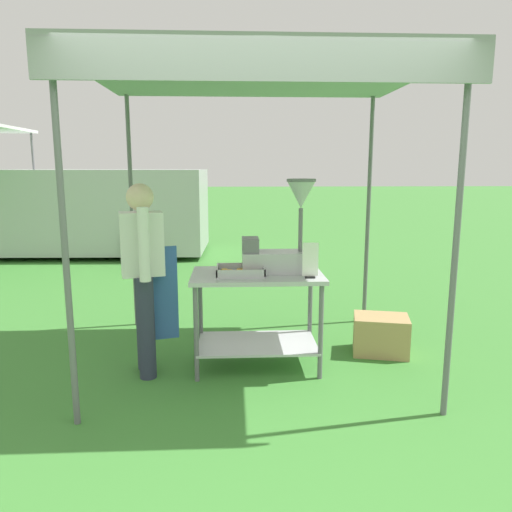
% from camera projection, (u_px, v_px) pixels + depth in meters
% --- Properties ---
extents(ground_plane, '(70.00, 70.00, 0.00)m').
position_uv_depth(ground_plane, '(244.00, 259.00, 9.32)').
color(ground_plane, '#3D7F33').
extents(stall_canopy, '(2.77, 2.33, 2.52)m').
position_uv_depth(stall_canopy, '(257.00, 82.00, 3.94)').
color(stall_canopy, slate).
rests_on(stall_canopy, ground).
extents(donut_cart, '(1.12, 0.66, 0.84)m').
position_uv_depth(donut_cart, '(257.00, 300.00, 4.18)').
color(donut_cart, '#B7B7BC').
rests_on(donut_cart, ground).
extents(donut_tray, '(0.40, 0.31, 0.07)m').
position_uv_depth(donut_tray, '(240.00, 272.00, 4.08)').
color(donut_tray, '#B7B7BC').
rests_on(donut_tray, donut_cart).
extents(donut_fryer, '(0.62, 0.28, 0.80)m').
position_uv_depth(donut_fryer, '(281.00, 240.00, 4.14)').
color(donut_fryer, '#B7B7BC').
rests_on(donut_fryer, donut_cart).
extents(menu_sign, '(0.13, 0.05, 0.29)m').
position_uv_depth(menu_sign, '(310.00, 263.00, 3.94)').
color(menu_sign, black).
rests_on(menu_sign, donut_cart).
extents(vendor, '(0.47, 0.54, 1.61)m').
position_uv_depth(vendor, '(144.00, 270.00, 3.99)').
color(vendor, '#2D3347').
rests_on(vendor, ground).
extents(supply_crate, '(0.57, 0.47, 0.36)m').
position_uv_depth(supply_crate, '(381.00, 335.00, 4.56)').
color(supply_crate, tan).
rests_on(supply_crate, ground).
extents(van_silver, '(5.83, 2.23, 1.69)m').
position_uv_depth(van_silver, '(60.00, 210.00, 9.70)').
color(van_silver, '#BCBCC1').
rests_on(van_silver, ground).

